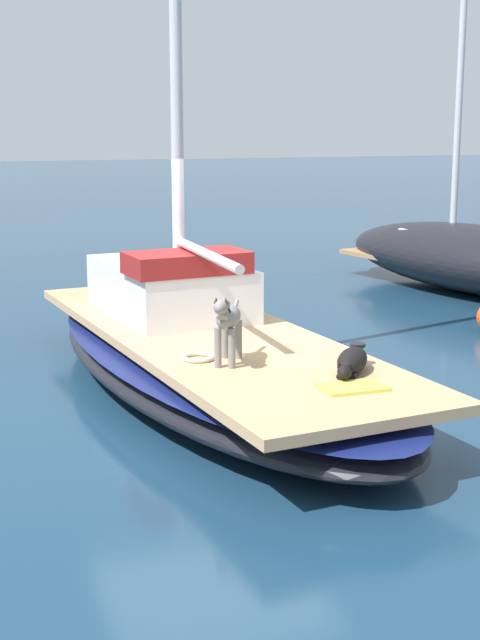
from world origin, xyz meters
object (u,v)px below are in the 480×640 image
dog_black (351,362)px  deck_towel (353,387)px  sailboat_main (211,362)px  coiled_rope (198,357)px  moored_boat_starboard_side (477,257)px  deck_winch (357,355)px  dog_grey (227,321)px

dog_black → deck_towel: dog_black is taller
sailboat_main → dog_black: 2.15m
sailboat_main → coiled_rope: (-0.44, -1.05, 0.35)m
dog_black → moored_boat_starboard_side: size_ratio=0.11×
dog_black → deck_winch: size_ratio=3.90×
deck_towel → deck_winch: bearing=61.6°
sailboat_main → dog_grey: size_ratio=8.68×
deck_winch → dog_black: bearing=-125.9°
dog_grey → coiled_rope: 0.52m
deck_winch → deck_towel: deck_winch is taller
sailboat_main → coiled_rope: 1.19m
deck_towel → dog_black: bearing=66.1°
sailboat_main → moored_boat_starboard_side: moored_boat_starboard_side is taller
dog_grey → deck_winch: 1.27m
dog_black → sailboat_main: bearing=110.7°
sailboat_main → deck_winch: 2.00m
sailboat_main → dog_grey: dog_grey is taller
coiled_rope → moored_boat_starboard_side: bearing=39.0°
dog_grey → sailboat_main: bearing=80.1°
dog_grey → deck_winch: (1.15, -0.43, -0.32)m
coiled_rope → deck_towel: size_ratio=0.58×
deck_winch → coiled_rope: 1.53m
coiled_rope → deck_winch: bearing=-26.2°
moored_boat_starboard_side → coiled_rope: bearing=-141.0°
deck_winch → sailboat_main: bearing=118.2°
deck_winch → deck_towel: size_ratio=0.38×
deck_winch → coiled_rope: deck_winch is taller
dog_grey → deck_towel: size_ratio=1.54×
coiled_rope → deck_towel: coiled_rope is taller
sailboat_main → moored_boat_starboard_side: (6.14, 4.29, 0.27)m
dog_grey → coiled_rope: bearing=131.4°
sailboat_main → dog_grey: bearing=-99.9°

